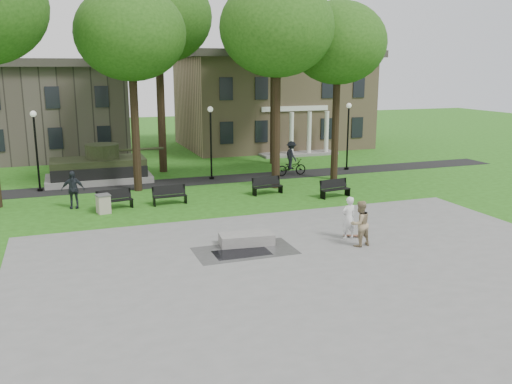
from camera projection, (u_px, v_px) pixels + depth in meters
ground at (273, 232)px, 24.07m from camera, size 120.00×120.00×0.00m
plaza at (324, 270)px, 19.48m from camera, size 22.00×16.00×0.02m
footpath at (205, 180)px, 35.07m from camera, size 44.00×2.60×0.01m
building_right at (271, 98)px, 50.23m from camera, size 17.00×12.00×8.60m
building_left at (28, 112)px, 43.94m from camera, size 15.00×10.00×7.20m
tree_1 at (131, 34)px, 30.21m from camera, size 6.20×6.20×11.63m
tree_2 at (277, 29)px, 30.93m from camera, size 6.60×6.60×12.16m
tree_3 at (338, 43)px, 33.49m from camera, size 6.00×6.00×11.19m
tree_4 at (157, 17)px, 35.75m from camera, size 7.20×7.20×13.50m
tree_5 at (274, 32)px, 39.17m from camera, size 6.40×6.40×12.44m
lamp_left at (36, 144)px, 31.43m from camera, size 0.36×0.36×4.73m
lamp_mid at (211, 137)px, 34.89m from camera, size 0.36×0.36×4.73m
lamp_right at (348, 131)px, 38.18m from camera, size 0.36×0.36×4.73m
tank_monument at (99, 168)px, 34.59m from camera, size 7.45×3.40×2.40m
puddle at (242, 253)px, 21.30m from camera, size 2.20×1.20×0.00m
concrete_block at (246, 239)px, 22.30m from camera, size 2.30×1.24×0.45m
skateboard at (353, 236)px, 23.30m from camera, size 0.80×0.49×0.07m
skateboarder at (349, 218)px, 22.91m from camera, size 0.71×0.50×1.83m
friend_watching at (360, 224)px, 21.94m from camera, size 1.03×0.87×1.89m
pedestrian_walker at (73, 190)px, 27.95m from camera, size 1.21×0.65×1.97m
cyclist at (291, 162)px, 36.51m from camera, size 2.19×1.25×2.33m
park_bench_0 at (115, 199)px, 27.94m from camera, size 1.85×0.82×1.00m
park_bench_1 at (169, 195)px, 28.90m from camera, size 1.82×0.60×1.00m
park_bench_2 at (267, 185)px, 31.22m from camera, size 1.84×0.75×1.00m
park_bench_3 at (335, 188)px, 30.50m from camera, size 1.85×0.77×1.00m
trash_bin at (103, 204)px, 27.10m from camera, size 0.78×0.78×0.96m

